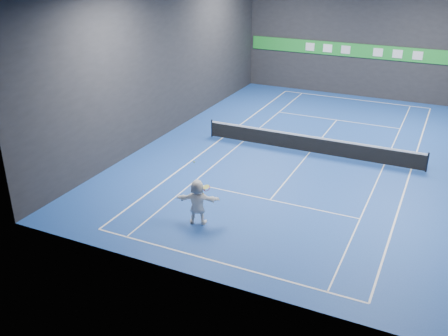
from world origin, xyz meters
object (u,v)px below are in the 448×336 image
at_px(player, 197,202).
at_px(tennis_racket, 206,189).
at_px(tennis_ball, 194,162).
at_px(tennis_net, 310,144).

distance_m(player, tennis_racket, 0.78).
height_order(player, tennis_ball, tennis_ball).
xyz_separation_m(player, tennis_ball, (-0.20, 0.16, 1.71)).
bearing_deg(tennis_racket, player, -173.05).
distance_m(player, tennis_ball, 1.72).
bearing_deg(tennis_ball, tennis_racket, -10.52).
height_order(tennis_net, tennis_racket, tennis_racket).
height_order(player, tennis_racket, player).
bearing_deg(player, tennis_racket, 168.09).
relative_size(player, tennis_net, 0.16).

